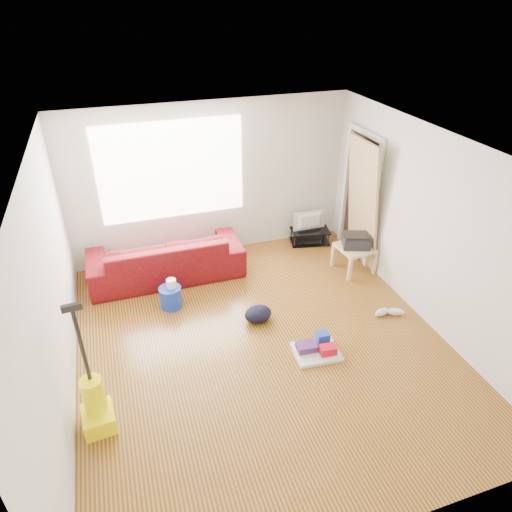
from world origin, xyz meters
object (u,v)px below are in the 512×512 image
object	(u,v)px
side_table	(355,250)
bucket	(172,306)
backpack	(258,320)
vacuum	(96,405)
sofa	(168,275)
cleaning_tray	(317,348)
tv_stand	(310,236)

from	to	relation	value
side_table	bucket	size ratio (longest dim) A/B	1.82
bucket	backpack	bearing A→B (deg)	-32.88
bucket	vacuum	bearing A→B (deg)	-120.24
bucket	backpack	xyz separation A→B (m)	(1.06, -0.69, 0.00)
vacuum	backpack	bearing A→B (deg)	22.42
sofa	vacuum	distance (m)	2.83
sofa	bucket	xyz separation A→B (m)	(-0.08, -0.81, 0.00)
side_table	vacuum	bearing A→B (deg)	-155.09
sofa	cleaning_tray	size ratio (longest dim) A/B	3.94
bucket	cleaning_tray	distance (m)	2.17
bucket	backpack	distance (m)	1.27
cleaning_tray	vacuum	size ratio (longest dim) A/B	0.39
sofa	side_table	world-z (taller)	side_table
tv_stand	sofa	bearing A→B (deg)	-162.49
tv_stand	backpack	size ratio (longest dim) A/B	1.89
backpack	vacuum	distance (m)	2.38
tv_stand	side_table	bearing A→B (deg)	-62.17
bucket	vacuum	distance (m)	2.08
side_table	cleaning_tray	xyz separation A→B (m)	(-1.36, -1.57, -0.29)
tv_stand	bucket	xyz separation A→B (m)	(-2.61, -1.08, -0.13)
bucket	cleaning_tray	size ratio (longest dim) A/B	0.53
bucket	vacuum	size ratio (longest dim) A/B	0.21
sofa	side_table	xyz separation A→B (m)	(2.84, -0.75, 0.35)
side_table	bucket	distance (m)	2.94
sofa	vacuum	world-z (taller)	vacuum
sofa	bucket	bearing A→B (deg)	84.59
tv_stand	vacuum	bearing A→B (deg)	-130.53
sofa	vacuum	xyz separation A→B (m)	(-1.11, -2.58, 0.28)
side_table	cleaning_tray	distance (m)	2.09
sofa	bucket	world-z (taller)	sofa
tv_stand	bucket	distance (m)	2.83
side_table	backpack	world-z (taller)	side_table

